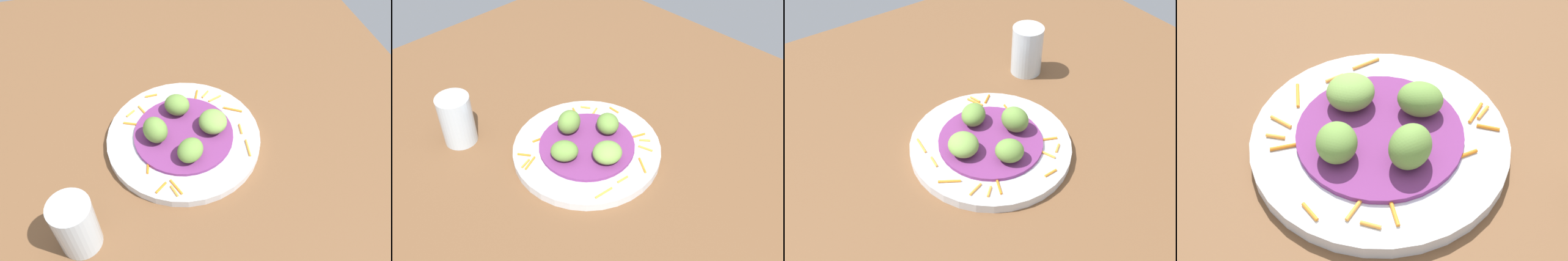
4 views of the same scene
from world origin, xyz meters
TOP-DOWN VIEW (x-y plane):
  - table_surface at (0.00, 0.00)cm, footprint 110.00×110.00cm
  - main_plate at (1.09, 4.93)cm, footprint 27.38×27.38cm
  - cabbage_bed at (1.09, 4.93)cm, footprint 17.72×17.72cm
  - carrot_garnish at (-0.17, 5.53)cm, footprint 23.54×22.05cm
  - guac_scoop_left at (6.42, 4.74)cm, footprint 6.37×6.43cm
  - guac_scoop_center at (1.27, 10.26)cm, footprint 6.69×6.54cm
  - guac_scoop_right at (-4.25, 5.11)cm, footprint 6.09×6.20cm
  - guac_scoop_back at (0.90, -0.40)cm, footprint 5.93×5.44cm

SIDE VIEW (x-z plane):
  - table_surface at x=0.00cm, z-range 0.00..2.00cm
  - main_plate at x=1.09cm, z-range 2.00..3.67cm
  - carrot_garnish at x=-0.17cm, z-range 3.67..4.07cm
  - cabbage_bed at x=1.09cm, z-range 3.67..4.29cm
  - guac_scoop_center at x=1.27cm, z-range 4.29..7.71cm
  - guac_scoop_left at x=6.42cm, z-range 4.29..7.83cm
  - guac_scoop_right at x=-4.25cm, z-range 4.29..8.01cm
  - guac_scoop_back at x=0.90cm, z-range 4.29..8.76cm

